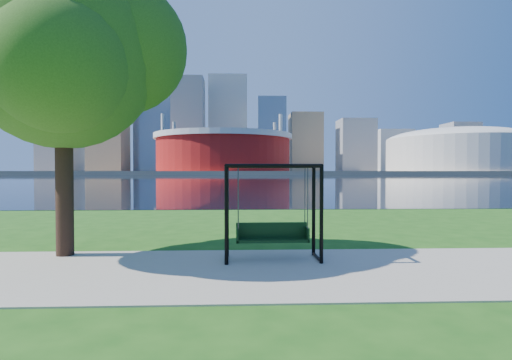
{
  "coord_description": "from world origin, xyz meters",
  "views": [
    {
      "loc": [
        -0.12,
        -8.31,
        1.98
      ],
      "look_at": [
        0.22,
        0.0,
        1.8
      ],
      "focal_mm": 28.0,
      "sensor_mm": 36.0,
      "label": 1
    }
  ],
  "objects": [
    {
      "name": "skyline",
      "position": [
        -4.27,
        319.39,
        35.89
      ],
      "size": [
        392.0,
        66.0,
        96.5
      ],
      "color": "gray",
      "rests_on": "far_bank"
    },
    {
      "name": "ground",
      "position": [
        0.0,
        0.0,
        0.0
      ],
      "size": [
        900.0,
        900.0,
        0.0
      ],
      "primitive_type": "plane",
      "color": "#1E5114",
      "rests_on": "ground"
    },
    {
      "name": "path",
      "position": [
        0.0,
        -0.5,
        0.01
      ],
      "size": [
        120.0,
        4.0,
        0.03
      ],
      "primitive_type": "cube",
      "color": "#9E937F",
      "rests_on": "ground"
    },
    {
      "name": "arena",
      "position": [
        135.0,
        235.0,
        15.87
      ],
      "size": [
        84.0,
        84.0,
        26.56
      ],
      "color": "beige",
      "rests_on": "far_bank"
    },
    {
      "name": "river",
      "position": [
        0.0,
        102.0,
        0.01
      ],
      "size": [
        900.0,
        180.0,
        0.02
      ],
      "primitive_type": "cube",
      "color": "black",
      "rests_on": "ground"
    },
    {
      "name": "far_bank",
      "position": [
        0.0,
        306.0,
        1.0
      ],
      "size": [
        900.0,
        228.0,
        2.0
      ],
      "primitive_type": "cube",
      "color": "#937F60",
      "rests_on": "ground"
    },
    {
      "name": "park_tree",
      "position": [
        -4.22,
        1.13,
        4.77
      ],
      "size": [
        5.53,
        4.99,
        6.86
      ],
      "color": "black",
      "rests_on": "ground"
    },
    {
      "name": "stadium",
      "position": [
        -10.0,
        235.0,
        14.23
      ],
      "size": [
        83.0,
        83.0,
        32.0
      ],
      "color": "maroon",
      "rests_on": "far_bank"
    },
    {
      "name": "swing",
      "position": [
        0.6,
        0.44,
        1.03
      ],
      "size": [
        2.1,
        0.94,
        2.14
      ],
      "rotation": [
        0.0,
        0.0,
        0.02
      ],
      "color": "black",
      "rests_on": "ground"
    }
  ]
}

